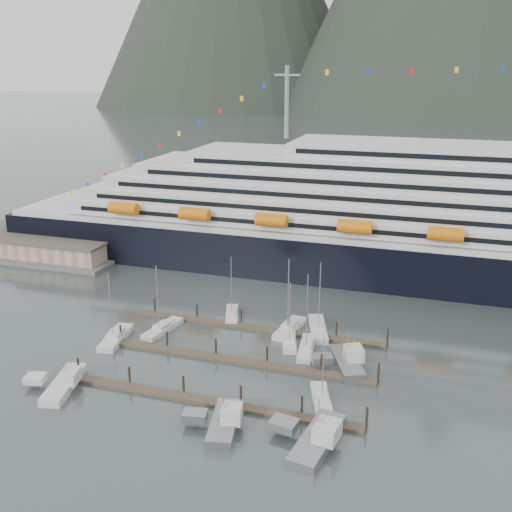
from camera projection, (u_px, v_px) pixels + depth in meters
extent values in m
plane|color=#404B4B|center=(253.00, 374.00, 94.69)|extent=(1600.00, 1600.00, 0.00)
cube|color=black|center=(433.00, 261.00, 135.93)|extent=(210.00, 28.00, 12.00)
cube|color=silver|center=(436.00, 233.00, 133.92)|extent=(205.80, 27.44, 1.50)
cube|color=silver|center=(460.00, 224.00, 131.66)|extent=(185.00, 26.00, 3.20)
cube|color=black|center=(461.00, 239.00, 119.80)|extent=(175.75, 0.20, 1.00)
cube|color=silver|center=(472.00, 210.00, 130.08)|extent=(180.00, 25.00, 3.20)
cube|color=black|center=(473.00, 224.00, 118.67)|extent=(171.00, 0.20, 1.00)
cube|color=silver|center=(483.00, 197.00, 128.51)|extent=(172.00, 24.00, 3.20)
cube|color=black|center=(485.00, 208.00, 117.55)|extent=(163.40, 0.20, 1.00)
cube|color=silver|center=(495.00, 182.00, 126.94)|extent=(160.00, 23.00, 3.20)
cube|color=black|center=(498.00, 192.00, 116.43)|extent=(152.00, 0.20, 1.00)
cube|color=silver|center=(507.00, 168.00, 125.40)|extent=(140.00, 22.00, 3.00)
cube|color=black|center=(511.00, 177.00, 115.35)|extent=(133.00, 0.20, 1.00)
cylinder|color=gray|center=(287.00, 102.00, 135.55)|extent=(1.00, 1.00, 16.00)
cylinder|color=orange|center=(124.00, 208.00, 139.55)|extent=(7.00, 2.80, 2.80)
cylinder|color=orange|center=(195.00, 214.00, 134.30)|extent=(7.00, 2.80, 2.80)
cylinder|color=orange|center=(271.00, 220.00, 129.04)|extent=(7.00, 2.80, 2.80)
cylinder|color=orange|center=(355.00, 227.00, 123.78)|extent=(7.00, 2.80, 2.80)
cylinder|color=orange|center=(445.00, 234.00, 118.52)|extent=(7.00, 2.80, 2.80)
cube|color=#595956|center=(38.00, 253.00, 153.64)|extent=(46.00, 20.00, 1.20)
cube|color=gray|center=(37.00, 245.00, 152.96)|extent=(42.00, 16.00, 5.00)
cube|color=#595147|center=(36.00, 235.00, 152.12)|extent=(43.00, 17.00, 0.60)
cube|color=#463B2D|center=(200.00, 400.00, 87.02)|extent=(48.00, 2.00, 0.50)
cylinder|color=black|center=(78.00, 368.00, 93.79)|extent=(0.36, 0.36, 3.20)
cylinder|color=black|center=(129.00, 376.00, 91.16)|extent=(0.36, 0.36, 3.20)
cylinder|color=black|center=(184.00, 386.00, 88.53)|extent=(0.36, 0.36, 3.20)
cylinder|color=black|center=(241.00, 396.00, 85.91)|extent=(0.36, 0.36, 3.20)
cylinder|color=black|center=(302.00, 406.00, 83.28)|extent=(0.36, 0.36, 3.20)
cylinder|color=black|center=(367.00, 417.00, 80.65)|extent=(0.36, 0.36, 3.20)
cube|color=#463B2D|center=(230.00, 359.00, 98.78)|extent=(48.00, 2.00, 0.50)
cylinder|color=black|center=(121.00, 334.00, 105.56)|extent=(0.36, 0.36, 3.20)
cylinder|color=black|center=(167.00, 340.00, 102.93)|extent=(0.36, 0.36, 3.20)
cylinder|color=black|center=(216.00, 348.00, 100.30)|extent=(0.36, 0.36, 3.20)
cylinder|color=black|center=(267.00, 355.00, 97.67)|extent=(0.36, 0.36, 3.20)
cylinder|color=black|center=(321.00, 364.00, 95.04)|extent=(0.36, 0.36, 3.20)
cylinder|color=black|center=(378.00, 372.00, 92.41)|extent=(0.36, 0.36, 3.20)
cube|color=#463B2D|center=(255.00, 328.00, 110.55)|extent=(48.00, 2.00, 0.50)
cylinder|color=black|center=(155.00, 306.00, 117.32)|extent=(0.36, 0.36, 3.20)
cylinder|color=black|center=(197.00, 312.00, 114.70)|extent=(0.36, 0.36, 3.20)
cylinder|color=black|center=(241.00, 318.00, 112.07)|extent=(0.36, 0.36, 3.20)
cylinder|color=black|center=(288.00, 324.00, 109.44)|extent=(0.36, 0.36, 3.20)
cylinder|color=black|center=(336.00, 330.00, 106.81)|extent=(0.36, 0.36, 3.20)
cylinder|color=black|center=(388.00, 337.00, 104.18)|extent=(0.36, 0.36, 3.20)
cube|color=#B6B6B6|center=(116.00, 339.00, 106.04)|extent=(4.55, 10.64, 1.60)
cube|color=#B6B6B6|center=(115.00, 334.00, 105.71)|extent=(2.83, 3.92, 0.92)
cylinder|color=gray|center=(111.00, 306.00, 102.99)|extent=(0.18, 0.18, 11.92)
cube|color=#B6B6B6|center=(163.00, 330.00, 109.73)|extent=(4.16, 10.19, 1.39)
cube|color=#B6B6B6|center=(162.00, 325.00, 109.45)|extent=(2.52, 3.74, 0.79)
cylinder|color=gray|center=(158.00, 298.00, 106.82)|extent=(0.16, 0.16, 12.12)
cube|color=#B6B6B6|center=(289.00, 342.00, 104.82)|extent=(4.56, 8.82, 1.25)
cube|color=#B6B6B6|center=(289.00, 338.00, 104.58)|extent=(2.54, 3.35, 0.72)
cylinder|color=gray|center=(290.00, 313.00, 102.15)|extent=(0.14, 0.14, 10.92)
cube|color=#B6B6B6|center=(307.00, 349.00, 102.34)|extent=(3.51, 10.24, 1.28)
cube|color=#B6B6B6|center=(307.00, 345.00, 102.10)|extent=(2.22, 3.70, 0.73)
cylinder|color=gray|center=(307.00, 312.00, 99.16)|extent=(0.15, 0.15, 13.42)
cube|color=#B6B6B6|center=(232.00, 316.00, 115.91)|extent=(5.00, 9.12, 1.24)
cube|color=#B6B6B6|center=(232.00, 312.00, 115.67)|extent=(2.67, 3.50, 0.71)
cylinder|color=gray|center=(231.00, 286.00, 113.09)|extent=(0.14, 0.14, 11.72)
cube|color=#B6B6B6|center=(290.00, 330.00, 109.73)|extent=(4.14, 10.28, 1.55)
cube|color=#B6B6B6|center=(290.00, 325.00, 109.42)|extent=(2.65, 3.75, 0.89)
cylinder|color=gray|center=(288.00, 294.00, 106.60)|extent=(0.18, 0.18, 13.21)
cube|color=#B6B6B6|center=(318.00, 330.00, 109.63)|extent=(6.03, 11.66, 1.51)
cube|color=#B6B6B6|center=(318.00, 325.00, 109.32)|extent=(3.23, 4.43, 0.86)
cylinder|color=gray|center=(320.00, 297.00, 106.37)|extent=(0.17, 0.17, 12.67)
cube|color=#B6B6B6|center=(321.00, 399.00, 87.09)|extent=(4.89, 8.60, 1.29)
cube|color=#B6B6B6|center=(321.00, 395.00, 86.84)|extent=(2.66, 3.33, 0.73)
cylinder|color=gray|center=(323.00, 369.00, 84.64)|extent=(0.15, 0.15, 9.62)
cube|color=#B6B6B6|center=(64.00, 386.00, 90.57)|extent=(5.75, 11.86, 1.76)
cube|color=#B6B6B6|center=(35.00, 378.00, 90.55)|extent=(3.50, 3.15, 1.06)
cube|color=#B6B6B6|center=(70.00, 376.00, 89.97)|extent=(3.20, 3.91, 1.94)
cube|color=black|center=(70.00, 372.00, 89.75)|extent=(2.97, 3.65, 0.44)
cylinder|color=gray|center=(62.00, 367.00, 89.59)|extent=(0.14, 0.14, 4.40)
cube|color=gray|center=(224.00, 425.00, 80.78)|extent=(5.48, 10.99, 1.91)
cube|color=gray|center=(195.00, 416.00, 80.83)|extent=(3.65, 2.92, 1.15)
cube|color=#B6B6B6|center=(232.00, 414.00, 80.10)|extent=(3.25, 3.63, 2.10)
cube|color=black|center=(232.00, 409.00, 79.86)|extent=(3.02, 3.38, 0.48)
cylinder|color=gray|center=(224.00, 403.00, 79.71)|extent=(0.15, 0.15, 4.78)
cube|color=gray|center=(317.00, 443.00, 77.04)|extent=(5.52, 12.87, 2.08)
cube|color=gray|center=(284.00, 424.00, 78.63)|extent=(3.89, 3.23, 1.25)
cube|color=#B6B6B6|center=(327.00, 432.00, 75.88)|extent=(3.42, 4.12, 2.28)
cube|color=black|center=(327.00, 426.00, 75.63)|extent=(3.18, 3.85, 0.52)
cylinder|color=gray|center=(318.00, 417.00, 75.86)|extent=(0.17, 0.17, 5.19)
cube|color=gray|center=(347.00, 364.00, 97.02)|extent=(7.63, 11.35, 1.97)
cube|color=gray|center=(322.00, 359.00, 96.23)|extent=(4.03, 3.54, 1.18)
cube|color=#B6B6B6|center=(354.00, 353.00, 96.53)|extent=(3.84, 4.09, 2.17)
cube|color=black|center=(354.00, 349.00, 96.29)|extent=(3.57, 3.81, 0.49)
cylinder|color=gray|center=(348.00, 344.00, 95.91)|extent=(0.16, 0.16, 4.93)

